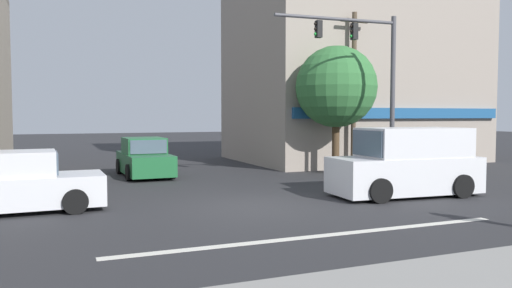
# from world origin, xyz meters

# --- Properties ---
(ground_plane) EXTENTS (120.00, 120.00, 0.00)m
(ground_plane) POSITION_xyz_m (0.00, 0.00, 0.00)
(ground_plane) COLOR #2B2B2D
(lane_marking_stripe) EXTENTS (9.00, 0.24, 0.01)m
(lane_marking_stripe) POSITION_xyz_m (0.00, -3.50, 0.00)
(lane_marking_stripe) COLOR silver
(lane_marking_stripe) RESTS_ON ground
(building_right_corner) EXTENTS (12.42, 9.07, 11.79)m
(building_right_corner) POSITION_xyz_m (10.50, 11.61, 5.89)
(building_right_corner) COLOR gray
(building_right_corner) RESTS_ON ground
(street_tree) EXTENTS (3.48, 3.48, 5.46)m
(street_tree) POSITION_xyz_m (6.12, 6.03, 3.71)
(street_tree) COLOR #4C3823
(street_tree) RESTS_ON ground
(utility_pole_far_right) EXTENTS (1.40, 0.22, 7.12)m
(utility_pole_far_right) POSITION_xyz_m (7.52, 6.81, 3.71)
(utility_pole_far_right) COLOR brown
(utility_pole_far_right) RESTS_ON ground
(traffic_light_mast) EXTENTS (4.89, 0.40, 6.20)m
(traffic_light_mast) POSITION_xyz_m (5.81, 3.14, 4.18)
(traffic_light_mast) COLOR #47474C
(traffic_light_mast) RESTS_ON ground
(van_parked_curbside) EXTENTS (4.72, 2.29, 2.11)m
(van_parked_curbside) POSITION_xyz_m (5.01, 0.02, 1.01)
(van_parked_curbside) COLOR silver
(van_parked_curbside) RESTS_ON ground
(sedan_approaching_near) EXTENTS (4.13, 1.95, 1.58)m
(sedan_approaching_near) POSITION_xyz_m (-5.96, 1.67, 0.71)
(sedan_approaching_near) COLOR silver
(sedan_approaching_near) RESTS_ON ground
(sedan_crossing_rightbound) EXTENTS (1.94, 4.13, 1.58)m
(sedan_crossing_rightbound) POSITION_xyz_m (-1.65, 8.20, 0.71)
(sedan_crossing_rightbound) COLOR #1E6033
(sedan_crossing_rightbound) RESTS_ON ground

